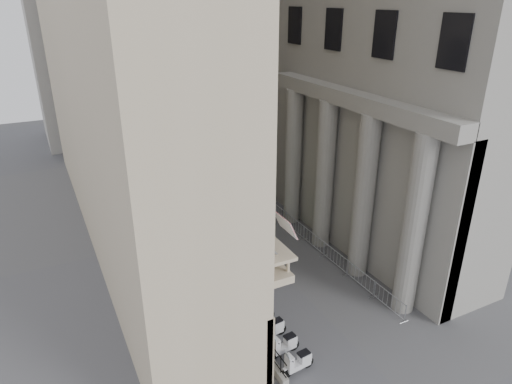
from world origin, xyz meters
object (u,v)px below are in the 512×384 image
info_kiosk (200,253)px  pedestrian_b (200,151)px  street_lamp (171,147)px  pedestrian_a (185,174)px  scooter_0 (298,372)px  security_tent (193,187)px

info_kiosk → pedestrian_b: size_ratio=0.98×
street_lamp → pedestrian_b: (5.42, 8.40, -3.65)m
pedestrian_a → pedestrian_b: pedestrian_a is taller
info_kiosk → pedestrian_b: (7.12, 19.48, 0.01)m
scooter_0 → pedestrian_b: pedestrian_b is taller
scooter_0 → security_tent: bearing=-8.7°
pedestrian_a → security_tent: bearing=95.0°
security_tent → street_lamp: (-0.01, 5.21, 1.62)m
scooter_0 → pedestrian_b: (6.29, 30.00, 0.90)m
scooter_0 → security_tent: 16.67m
security_tent → street_lamp: bearing=90.1°
pedestrian_a → info_kiosk: bearing=93.8°
scooter_0 → pedestrian_a: pedestrian_a is taller
street_lamp → security_tent: bearing=-99.9°
scooter_0 → pedestrian_a: bearing=-12.1°
street_lamp → pedestrian_a: 4.74m
security_tent → pedestrian_a: size_ratio=2.20×
info_kiosk → pedestrian_b: bearing=63.4°
street_lamp → pedestrian_b: size_ratio=4.28×
security_tent → street_lamp: 5.46m
street_lamp → scooter_0: bearing=-102.3°
scooter_0 → pedestrian_a: (2.71, 24.12, 0.98)m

